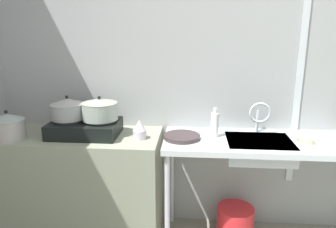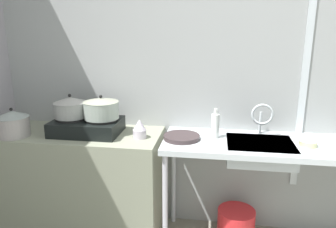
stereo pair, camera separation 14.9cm
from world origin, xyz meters
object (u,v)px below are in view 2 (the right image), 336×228
(percolator, at_px, (140,129))
(sink_basin, at_px, (260,151))
(pot_on_left_burner, at_px, (71,107))
(faucet, at_px, (262,116))
(pot_on_right_burner, at_px, (101,108))
(bottle_by_sink, at_px, (215,125))
(bucket_on_floor, at_px, (236,224))
(frying_pan, at_px, (182,137))
(pot_beside_stove, at_px, (13,123))
(small_bowl_on_drainboard, at_px, (308,144))
(stove, at_px, (87,126))

(percolator, xyz_separation_m, sink_basin, (0.85, 0.03, -0.13))
(pot_on_left_burner, distance_m, faucet, 1.40)
(pot_on_right_burner, height_order, percolator, pot_on_right_burner)
(bottle_by_sink, relative_size, bucket_on_floor, 0.75)
(frying_pan, height_order, bottle_by_sink, bottle_by_sink)
(pot_beside_stove, relative_size, frying_pan, 0.91)
(small_bowl_on_drainboard, relative_size, bucket_on_floor, 0.40)
(sink_basin, bearing_deg, faucet, 82.52)
(bucket_on_floor, bearing_deg, pot_beside_stove, -173.00)
(faucet, relative_size, bottle_by_sink, 1.12)
(percolator, height_order, bucket_on_floor, percolator)
(stove, height_order, frying_pan, stove)
(pot_on_left_burner, distance_m, small_bowl_on_drainboard, 1.69)
(pot_on_right_burner, xyz_separation_m, bucket_on_floor, (1.01, 0.06, -0.91))
(frying_pan, height_order, bucket_on_floor, frying_pan)
(pot_on_right_burner, relative_size, small_bowl_on_drainboard, 2.23)
(sink_basin, xyz_separation_m, small_bowl_on_drainboard, (0.30, -0.03, 0.08))
(percolator, distance_m, sink_basin, 0.86)
(pot_on_right_burner, xyz_separation_m, faucet, (1.16, 0.14, -0.05))
(pot_beside_stove, bearing_deg, sink_basin, 4.17)
(pot_on_left_burner, xyz_separation_m, bottle_by_sink, (1.06, 0.04, -0.11))
(sink_basin, relative_size, bucket_on_floor, 1.59)
(pot_on_right_burner, height_order, small_bowl_on_drainboard, pot_on_right_burner)
(pot_on_left_burner, xyz_separation_m, frying_pan, (0.83, -0.02, -0.18))
(stove, relative_size, percolator, 3.61)
(pot_on_left_burner, xyz_separation_m, faucet, (1.40, 0.14, -0.05))
(pot_on_left_burner, distance_m, bucket_on_floor, 1.55)
(pot_on_left_burner, distance_m, pot_on_right_burner, 0.24)
(bucket_on_floor, bearing_deg, small_bowl_on_drainboard, -13.04)
(pot_on_left_burner, height_order, pot_on_right_burner, same)
(stove, bearing_deg, small_bowl_on_drainboard, -1.37)
(small_bowl_on_drainboard, bearing_deg, bottle_by_sink, 172.88)
(stove, bearing_deg, bottle_by_sink, 2.41)
(bucket_on_floor, bearing_deg, stove, -176.88)
(pot_on_left_burner, bearing_deg, faucet, 5.90)
(faucet, bearing_deg, pot_beside_stove, -170.95)
(stove, xyz_separation_m, pot_beside_stove, (-0.50, -0.14, 0.04))
(pot_beside_stove, distance_m, percolator, 0.92)
(sink_basin, bearing_deg, pot_on_left_burner, 179.54)
(frying_pan, xyz_separation_m, bucket_on_floor, (0.42, 0.08, -0.72))
(pot_on_right_burner, relative_size, percolator, 1.87)
(stove, relative_size, pot_on_left_burner, 2.02)
(bottle_by_sink, bearing_deg, small_bowl_on_drainboard, -7.12)
(pot_on_right_burner, xyz_separation_m, small_bowl_on_drainboard, (1.44, -0.04, -0.18))
(faucet, bearing_deg, bottle_by_sink, -162.57)
(small_bowl_on_drainboard, bearing_deg, pot_beside_stove, -177.17)
(percolator, distance_m, frying_pan, 0.31)
(pot_beside_stove, height_order, small_bowl_on_drainboard, pot_beside_stove)
(pot_on_right_burner, distance_m, bucket_on_floor, 1.36)
(sink_basin, bearing_deg, small_bowl_on_drainboard, -4.94)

